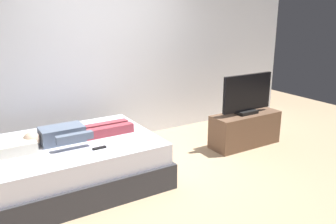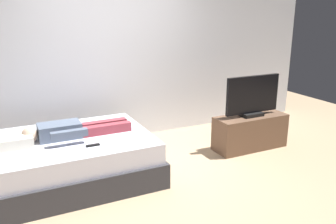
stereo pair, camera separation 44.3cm
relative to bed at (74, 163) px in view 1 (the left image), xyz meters
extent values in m
plane|color=tan|center=(0.89, -0.43, -0.26)|extent=(10.00, 10.00, 0.00)
cube|color=silver|center=(1.29, 1.18, 1.14)|extent=(6.40, 0.10, 2.80)
cube|color=#333338|center=(0.00, 0.00, -0.11)|extent=(1.93, 1.46, 0.30)
cube|color=white|center=(0.00, 0.00, 0.16)|extent=(1.85, 1.38, 0.24)
cube|color=silver|center=(-0.65, 0.00, 0.34)|extent=(0.48, 0.34, 0.12)
cube|color=slate|center=(-0.10, 0.04, 0.37)|extent=(0.48, 0.28, 0.18)
sphere|color=beige|center=(-0.43, 0.04, 0.37)|extent=(0.18, 0.18, 0.18)
cube|color=#993842|center=(0.44, -0.04, 0.33)|extent=(0.60, 0.11, 0.11)
cube|color=#993842|center=(0.44, 0.12, 0.33)|extent=(0.60, 0.11, 0.11)
cube|color=slate|center=(-0.04, -0.24, 0.41)|extent=(0.40, 0.08, 0.08)
cube|color=black|center=(0.18, -0.38, 0.29)|extent=(0.15, 0.04, 0.02)
cube|color=brown|center=(2.58, -0.12, -0.01)|extent=(1.10, 0.40, 0.50)
cube|color=black|center=(2.58, -0.12, 0.26)|extent=(0.32, 0.20, 0.05)
cube|color=black|center=(2.58, -0.12, 0.56)|extent=(0.88, 0.05, 0.54)
camera|label=1|loc=(-1.05, -3.80, 1.73)|focal=37.72mm
camera|label=2|loc=(-0.66, -4.01, 1.73)|focal=37.72mm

